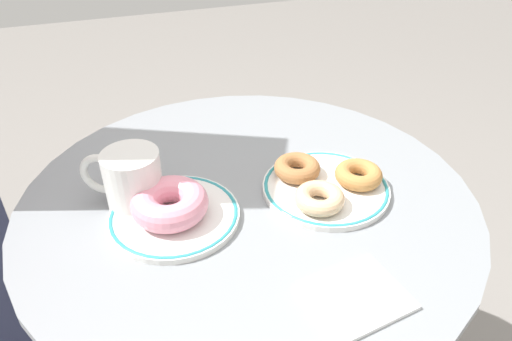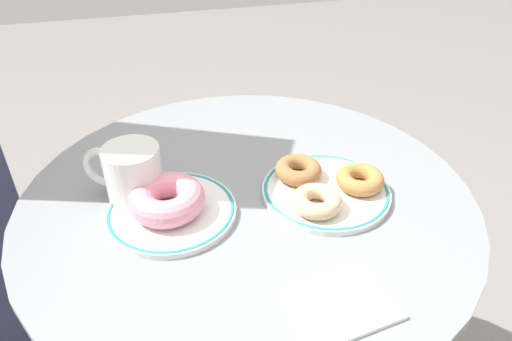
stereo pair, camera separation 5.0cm
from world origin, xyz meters
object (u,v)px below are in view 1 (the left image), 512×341
coffee_mug (131,179)px  donut_cinnamon (297,168)px  paper_napkin (356,296)px  plate_left (174,215)px  donut_glazed (319,198)px  cafe_table (249,290)px  donut_old_fashioned (359,175)px  donut_pink_frosted (170,203)px  plate_right (326,187)px

coffee_mug → donut_cinnamon: bearing=-5.2°
paper_napkin → coffee_mug: size_ratio=0.96×
plate_left → donut_glazed: donut_glazed is taller
cafe_table → donut_old_fashioned: bearing=-12.1°
plate_left → donut_old_fashioned: (0.31, -0.02, 0.02)m
donut_old_fashioned → cafe_table: bearing=167.9°
donut_pink_frosted → donut_old_fashioned: bearing=-2.8°
donut_pink_frosted → donut_glazed: 0.23m
plate_left → donut_cinnamon: size_ratio=2.56×
donut_cinnamon → cafe_table: bearing=-172.4°
cafe_table → plate_left: 0.27m
donut_glazed → paper_napkin: (-0.03, -0.18, -0.02)m
cafe_table → coffee_mug: 0.34m
cafe_table → plate_right: size_ratio=3.55×
donut_glazed → donut_pink_frosted: bearing=166.9°
plate_right → donut_pink_frosted: (-0.26, 0.01, 0.03)m
plate_left → paper_napkin: size_ratio=1.68×
donut_old_fashioned → coffee_mug: coffee_mug is taller
donut_pink_frosted → donut_cinnamon: donut_pink_frosted is taller
plate_right → donut_glazed: size_ratio=2.68×
donut_cinnamon → paper_napkin: size_ratio=0.65×
plate_right → donut_glazed: 0.06m
donut_glazed → coffee_mug: size_ratio=0.63×
donut_cinnamon → paper_napkin: (-0.03, -0.27, -0.02)m
plate_left → donut_cinnamon: bearing=8.7°
coffee_mug → plate_right: bearing=-12.6°
plate_left → cafe_table: bearing=9.6°
paper_napkin → plate_right: bearing=74.2°
plate_right → donut_glazed: (-0.03, -0.04, 0.02)m
donut_cinnamon → donut_pink_frosted: bearing=-170.9°
cafe_table → paper_napkin: (0.06, -0.25, 0.24)m
donut_pink_frosted → donut_cinnamon: 0.23m
donut_pink_frosted → cafe_table: bearing=10.2°
plate_left → coffee_mug: (-0.05, 0.06, 0.04)m
donut_pink_frosted → donut_glazed: size_ratio=1.49×
cafe_table → donut_pink_frosted: 0.30m
paper_napkin → donut_pink_frosted: bearing=130.6°
plate_right → donut_pink_frosted: size_ratio=1.80×
plate_right → donut_cinnamon: (-0.03, 0.04, 0.02)m
plate_left → donut_pink_frosted: donut_pink_frosted is taller
donut_pink_frosted → donut_old_fashioned: 0.31m
donut_glazed → donut_cinnamon: bearing=90.2°
donut_cinnamon → coffee_mug: (-0.27, 0.02, 0.02)m
donut_pink_frosted → coffee_mug: (-0.05, 0.06, 0.01)m
plate_right → paper_napkin: size_ratio=1.75×
cafe_table → donut_pink_frosted: bearing=-169.8°
donut_cinnamon → donut_glazed: same height
donut_old_fashioned → coffee_mug: (-0.36, 0.08, 0.02)m
donut_old_fashioned → plate_left: bearing=176.7°
cafe_table → plate_left: plate_left is taller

